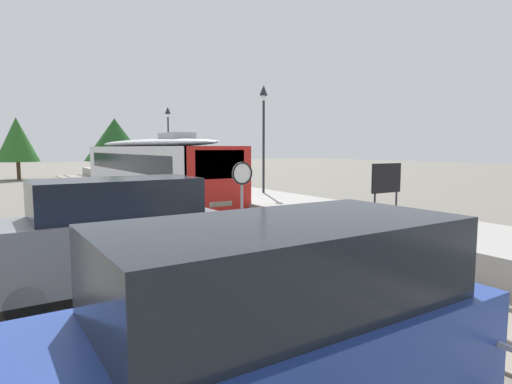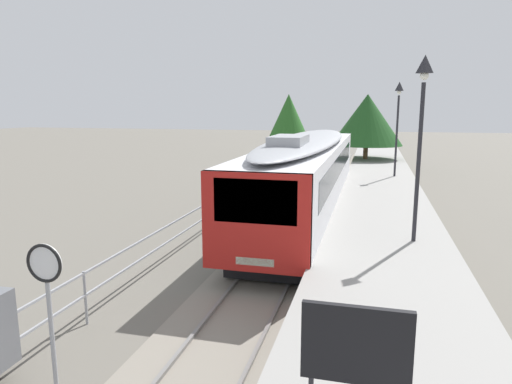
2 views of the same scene
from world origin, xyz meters
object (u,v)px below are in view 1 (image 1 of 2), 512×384
Objects in this scene: parked_van_blue at (264,353)px; parked_van_grey at (107,235)px; platform_lamp_mid_platform at (264,118)px; platform_lamp_far_end at (168,129)px; speed_limit_sign at (242,187)px; platform_notice_board at (386,180)px; commuter_train at (148,166)px; brick_utility_cabinet at (399,318)px.

parked_van_grey is (-0.00, 6.24, 0.00)m from parked_van_blue.
platform_lamp_mid_platform is 13.50m from platform_lamp_far_end.
parked_van_blue is at bearing -108.66° from platform_lamp_far_end.
speed_limit_sign is at bearing 61.56° from parked_van_blue.
parked_van_blue is at bearing -144.77° from platform_notice_board.
platform_lamp_far_end is at bearing 74.58° from speed_limit_sign.
platform_lamp_mid_platform is 2.97× the size of platform_notice_board.
commuter_train is 3.71× the size of parked_van_blue.
commuter_train reaches higher than platform_notice_board.
parked_van_blue is (-3.16, -1.06, 0.72)m from brick_utility_cabinet.
parked_van_grey is at bearing 90.00° from parked_van_blue.
platform_notice_board reaches higher than parked_van_grey.
platform_lamp_mid_platform is at bearing 54.02° from speed_limit_sign.
platform_notice_board is at bearing -93.50° from platform_lamp_far_end.
platform_lamp_mid_platform reaches higher than platform_notice_board.
platform_lamp_far_end reaches higher than commuter_train.
platform_notice_board is (-1.38, -9.09, -2.44)m from platform_lamp_mid_platform.
speed_limit_sign is 7.56m from parked_van_blue.
commuter_train is at bearing 69.14° from parked_van_grey.
platform_lamp_far_end is 1.91× the size of speed_limit_sign.
parked_van_grey is (-9.58, -8.64, -3.33)m from platform_lamp_mid_platform.
brick_utility_cabinet is at bearing -136.83° from platform_notice_board.
parked_van_blue is (-8.20, -5.79, -0.89)m from platform_notice_board.
platform_lamp_mid_platform reaches higher than speed_limit_sign.
speed_limit_sign reaches higher than platform_notice_board.
platform_lamp_far_end is 2.97× the size of platform_notice_board.
speed_limit_sign is 3.69m from parked_van_grey.
parked_van_blue and parked_van_grey have the same top height.
platform_lamp_far_end reaches higher than speed_limit_sign.
platform_notice_board is 7.10m from brick_utility_cabinet.
platform_lamp_mid_platform reaches higher than brick_utility_cabinet.
speed_limit_sign reaches higher than parked_van_grey.
platform_lamp_far_end is 1.08× the size of parked_van_grey.
commuter_train is 15.53m from parked_van_grey.
platform_lamp_mid_platform is 18.01m from parked_van_blue.
platform_lamp_mid_platform is 13.32m from parked_van_grey.
platform_lamp_far_end is 24.35m from parked_van_grey.
brick_utility_cabinet is (-6.42, -27.31, -4.05)m from platform_lamp_far_end.
parked_van_grey is (-8.20, 0.45, -0.89)m from platform_notice_board.
speed_limit_sign is 5.78m from brick_utility_cabinet.
commuter_train reaches higher than speed_limit_sign.
brick_utility_cabinet is at bearing -114.94° from platform_lamp_mid_platform.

